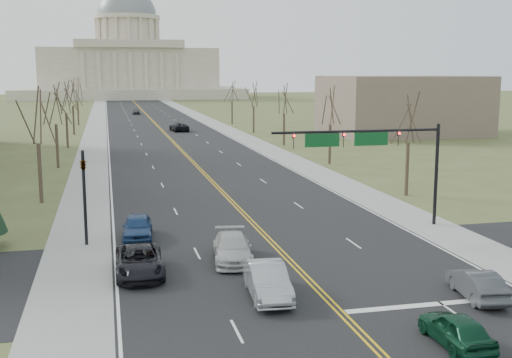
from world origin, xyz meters
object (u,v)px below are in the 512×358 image
car_far_nb (179,127)px  car_nb_inner_lead (456,329)px  car_sb_inner_lead (267,281)px  car_sb_outer_second (138,227)px  car_sb_inner_second (232,248)px  car_far_sb (136,111)px  signal_left (84,187)px  car_nb_outer_lead (477,284)px  car_sb_outer_lead (139,261)px  signal_mast (370,146)px

car_far_nb → car_nb_inner_lead: bearing=83.0°
car_sb_inner_lead → car_sb_outer_second: size_ratio=1.06×
car_sb_inner_second → car_far_sb: bearing=97.3°
signal_left → car_far_nb: bearing=79.4°
car_sb_inner_second → car_nb_outer_lead: bearing=-32.5°
car_sb_outer_lead → car_nb_outer_lead: bearing=-24.4°
car_sb_outer_second → signal_left: bearing=-164.5°
car_nb_outer_lead → car_far_nb: 90.89m
signal_mast → car_nb_outer_lead: 15.06m
car_far_nb → car_far_sb: car_far_nb is taller
signal_mast → car_nb_outer_lead: signal_mast is taller
signal_mast → car_sb_outer_lead: (-16.01, -6.89, -5.00)m
car_sb_outer_lead → car_sb_outer_second: bearing=88.6°
car_sb_outer_lead → car_far_nb: car_far_nb is taller
car_nb_inner_lead → car_nb_outer_lead: 6.06m
car_sb_inner_lead → car_far_sb: size_ratio=1.18×
signal_mast → car_far_nb: bearing=93.4°
car_sb_inner_second → car_sb_outer_second: size_ratio=1.11×
car_sb_inner_second → car_far_nb: 82.39m
car_far_sb → car_far_nb: bearing=-87.4°
signal_mast → car_sb_inner_second: (-10.68, -5.55, -4.99)m
car_nb_inner_lead → car_nb_outer_lead: size_ratio=0.95×
signal_left → car_nb_outer_lead: (18.54, -14.19, -3.00)m
car_sb_outer_lead → car_sb_inner_second: size_ratio=1.04×
car_sb_inner_second → car_sb_outer_second: car_sb_outer_second is taller
signal_mast → car_sb_outer_second: size_ratio=2.58×
signal_mast → car_far_sb: size_ratio=2.88×
car_nb_outer_lead → car_sb_inner_second: size_ratio=0.81×
signal_mast → car_sb_inner_lead: size_ratio=2.43×
car_sb_inner_second → signal_left: bearing=153.7°
car_far_nb → car_far_sb: size_ratio=1.38×
car_nb_inner_lead → signal_mast: bearing=-102.6°
car_nb_inner_lead → car_sb_inner_lead: (-5.93, 7.09, 0.14)m
car_far_nb → car_far_sb: bearing=-90.9°
car_far_nb → car_sb_outer_lead: bearing=75.0°
signal_mast → car_far_nb: size_ratio=2.09×
signal_left → car_sb_inner_second: size_ratio=1.15×
car_sb_inner_lead → car_far_nb: car_sb_inner_lead is taller
car_sb_outer_second → car_far_nb: car_far_nb is taller
car_nb_inner_lead → car_sb_outer_lead: 16.79m
car_sb_inner_lead → car_sb_inner_second: car_sb_inner_lead is taller
car_sb_outer_second → car_sb_outer_lead: bearing=-87.9°
car_sb_outer_lead → car_far_nb: (11.47, 83.50, 0.05)m
signal_mast → car_nb_inner_lead: size_ratio=3.02×
signal_mast → car_nb_inner_lead: (-4.25, -18.87, -5.06)m
signal_mast → car_far_sb: (-9.99, 125.73, -5.03)m
car_sb_inner_lead → car_sb_outer_lead: bearing=143.9°
car_sb_outer_second → car_nb_inner_lead: bearing=-55.3°
car_nb_outer_lead → car_sb_outer_second: size_ratio=0.90×
car_sb_inner_second → car_sb_outer_lead: bearing=-158.3°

